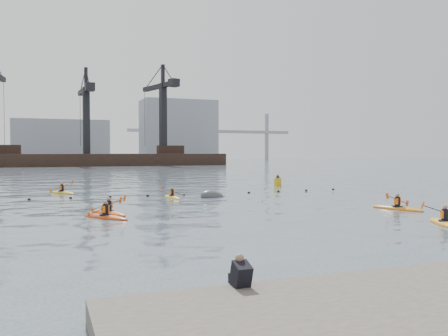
{
  "coord_description": "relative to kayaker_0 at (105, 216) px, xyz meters",
  "views": [
    {
      "loc": [
        -9.75,
        -15.96,
        3.67
      ],
      "look_at": [
        -0.95,
        7.46,
        2.8
      ],
      "focal_mm": 38.0,
      "sensor_mm": 36.0,
      "label": 1
    }
  ],
  "objects": [
    {
      "name": "ground",
      "position": [
        6.74,
        -10.63,
        -0.11
      ],
      "size": [
        400.0,
        400.0,
        0.0
      ],
      "primitive_type": "plane",
      "color": "#36424F",
      "rests_on": "ground"
    },
    {
      "name": "float_line",
      "position": [
        6.24,
        11.9,
        -0.08
      ],
      "size": [
        33.24,
        0.73,
        0.24
      ],
      "color": "black",
      "rests_on": "ground"
    },
    {
      "name": "barge_pier",
      "position": [
        6.51,
        99.36,
        1.79
      ],
      "size": [
        72.0,
        19.3,
        29.5
      ],
      "color": "black",
      "rests_on": "ground"
    },
    {
      "name": "skyline",
      "position": [
        8.97,
        139.64,
        9.14
      ],
      "size": [
        141.0,
        28.0,
        22.0
      ],
      "color": "gray",
      "rests_on": "ground"
    },
    {
      "name": "kayaker_0",
      "position": [
        0.0,
        0.0,
        0.0
      ],
      "size": [
        2.53,
        3.28,
        1.21
      ],
      "rotation": [
        0.0,
        0.0,
        0.6
      ],
      "color": "#BE3E11",
      "rests_on": "ground"
    },
    {
      "name": "kayaker_1",
      "position": [
        15.68,
        -8.38,
        0.0
      ],
      "size": [
        2.27,
        3.51,
        1.28
      ],
      "rotation": [
        0.0,
        0.0,
        -0.42
      ],
      "color": "orange",
      "rests_on": "ground"
    },
    {
      "name": "kayaker_2",
      "position": [
        0.41,
        1.83,
        -0.0
      ],
      "size": [
        2.19,
        3.43,
        1.16
      ],
      "rotation": [
        0.0,
        0.0,
        0.42
      ],
      "color": "#E55A15",
      "rests_on": "ground"
    },
    {
      "name": "kayaker_3",
      "position": [
        6.33,
        10.0,
        -0.02
      ],
      "size": [
        2.06,
        3.04,
        1.12
      ],
      "rotation": [
        0.0,
        0.0,
        0.12
      ],
      "color": "yellow",
      "rests_on": "ground"
    },
    {
      "name": "kayaker_4",
      "position": [
        17.79,
        -2.5,
        0.0
      ],
      "size": [
        2.38,
        3.64,
        1.26
      ],
      "rotation": [
        0.0,
        0.0,
        3.45
      ],
      "color": "orange",
      "rests_on": "ground"
    },
    {
      "name": "kayaker_5",
      "position": [
        -1.75,
        17.26,
        -0.0
      ],
      "size": [
        2.43,
        3.26,
        1.22
      ],
      "rotation": [
        0.0,
        0.0,
        0.57
      ],
      "color": "gold",
      "rests_on": "ground"
    },
    {
      "name": "mooring_buoy",
      "position": [
        9.48,
        9.26,
        -0.11
      ],
      "size": [
        2.74,
        2.05,
        1.57
      ],
      "primitive_type": "ellipsoid",
      "rotation": [
        0.0,
        0.21,
        0.33
      ],
      "color": "#3D3F42",
      "rests_on": "ground"
    },
    {
      "name": "nav_buoy",
      "position": [
        19.96,
        18.33,
        0.33
      ],
      "size": [
        0.79,
        0.79,
        1.44
      ],
      "color": "gold",
      "rests_on": "ground"
    }
  ]
}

